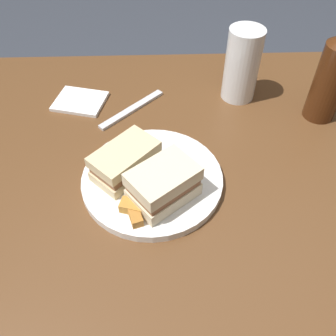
{
  "coord_description": "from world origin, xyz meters",
  "views": [
    {
      "loc": [
        -0.04,
        -0.45,
        1.27
      ],
      "look_at": [
        -0.03,
        -0.01,
        0.79
      ],
      "focal_mm": 38.65,
      "sensor_mm": 36.0,
      "label": 1
    }
  ],
  "objects_px": {
    "plate": "(152,179)",
    "cider_bottle": "(333,74)",
    "sandwich_half_left": "(125,159)",
    "sandwich_half_right": "(163,184)",
    "fork": "(132,109)",
    "napkin": "(80,101)",
    "pint_glass": "(241,68)"
  },
  "relations": [
    {
      "from": "sandwich_half_left",
      "to": "sandwich_half_right",
      "type": "relative_size",
      "value": 1.0
    },
    {
      "from": "sandwich_half_left",
      "to": "napkin",
      "type": "height_order",
      "value": "sandwich_half_left"
    },
    {
      "from": "sandwich_half_left",
      "to": "cider_bottle",
      "type": "relative_size",
      "value": 0.51
    },
    {
      "from": "sandwich_half_left",
      "to": "napkin",
      "type": "xyz_separation_m",
      "value": [
        -0.12,
        0.23,
        -0.04
      ]
    },
    {
      "from": "cider_bottle",
      "to": "fork",
      "type": "bearing_deg",
      "value": 175.84
    },
    {
      "from": "sandwich_half_left",
      "to": "pint_glass",
      "type": "height_order",
      "value": "pint_glass"
    },
    {
      "from": "sandwich_half_left",
      "to": "pint_glass",
      "type": "bearing_deg",
      "value": 44.49
    },
    {
      "from": "cider_bottle",
      "to": "napkin",
      "type": "relative_size",
      "value": 2.37
    },
    {
      "from": "sandwich_half_right",
      "to": "cider_bottle",
      "type": "distance_m",
      "value": 0.42
    },
    {
      "from": "plate",
      "to": "cider_bottle",
      "type": "xyz_separation_m",
      "value": [
        0.37,
        0.18,
        0.1
      ]
    },
    {
      "from": "plate",
      "to": "cider_bottle",
      "type": "relative_size",
      "value": 0.99
    },
    {
      "from": "napkin",
      "to": "sandwich_half_left",
      "type": "bearing_deg",
      "value": -62.73
    },
    {
      "from": "sandwich_half_right",
      "to": "cider_bottle",
      "type": "height_order",
      "value": "cider_bottle"
    },
    {
      "from": "sandwich_half_right",
      "to": "sandwich_half_left",
      "type": "bearing_deg",
      "value": 135.95
    },
    {
      "from": "sandwich_half_left",
      "to": "pint_glass",
      "type": "distance_m",
      "value": 0.35
    },
    {
      "from": "plate",
      "to": "sandwich_half_right",
      "type": "height_order",
      "value": "sandwich_half_right"
    },
    {
      "from": "pint_glass",
      "to": "napkin",
      "type": "distance_m",
      "value": 0.37
    },
    {
      "from": "sandwich_half_right",
      "to": "napkin",
      "type": "distance_m",
      "value": 0.35
    },
    {
      "from": "sandwich_half_right",
      "to": "fork",
      "type": "distance_m",
      "value": 0.27
    },
    {
      "from": "sandwich_half_left",
      "to": "cider_bottle",
      "type": "bearing_deg",
      "value": 21.76
    },
    {
      "from": "sandwich_half_left",
      "to": "fork",
      "type": "distance_m",
      "value": 0.2
    },
    {
      "from": "pint_glass",
      "to": "fork",
      "type": "height_order",
      "value": "pint_glass"
    },
    {
      "from": "pint_glass",
      "to": "cider_bottle",
      "type": "height_order",
      "value": "cider_bottle"
    },
    {
      "from": "cider_bottle",
      "to": "pint_glass",
      "type": "bearing_deg",
      "value": 155.01
    },
    {
      "from": "cider_bottle",
      "to": "plate",
      "type": "bearing_deg",
      "value": -153.46
    },
    {
      "from": "cider_bottle",
      "to": "napkin",
      "type": "bearing_deg",
      "value": 173.27
    },
    {
      "from": "pint_glass",
      "to": "napkin",
      "type": "relative_size",
      "value": 1.48
    },
    {
      "from": "fork",
      "to": "napkin",
      "type": "bearing_deg",
      "value": -59.37
    },
    {
      "from": "napkin",
      "to": "plate",
      "type": "bearing_deg",
      "value": -56.16
    },
    {
      "from": "sandwich_half_right",
      "to": "pint_glass",
      "type": "bearing_deg",
      "value": 59.57
    },
    {
      "from": "napkin",
      "to": "sandwich_half_right",
      "type": "bearing_deg",
      "value": -57.8
    },
    {
      "from": "sandwich_half_right",
      "to": "fork",
      "type": "xyz_separation_m",
      "value": [
        -0.06,
        0.26,
        -0.04
      ]
    }
  ]
}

